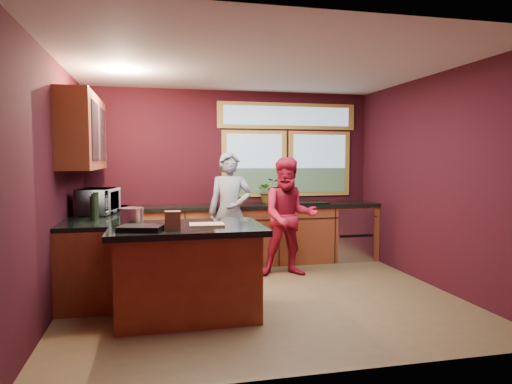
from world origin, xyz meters
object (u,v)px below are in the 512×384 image
object	(u,v)px
island	(187,270)
stock_pot	(132,217)
person_red	(289,217)
cutting_board	(207,225)
person_grey	(230,212)

from	to	relation	value
island	stock_pot	xyz separation A→B (m)	(-0.55, 0.15, 0.56)
person_red	cutting_board	size ratio (longest dim) A/B	4.71
person_grey	stock_pot	world-z (taller)	person_grey
person_grey	stock_pot	xyz separation A→B (m)	(-1.29, -1.57, 0.17)
island	stock_pot	size ratio (longest dim) A/B	6.46
island	cutting_board	xyz separation A→B (m)	(0.20, -0.05, 0.48)
cutting_board	stock_pot	world-z (taller)	stock_pot
person_grey	stock_pot	bearing A→B (deg)	-117.57
island	person_grey	distance (m)	1.91
person_grey	person_red	world-z (taller)	person_grey
stock_pot	island	bearing A→B (deg)	-15.26
person_grey	cutting_board	bearing A→B (deg)	-95.14
cutting_board	stock_pot	bearing A→B (deg)	165.07
person_red	stock_pot	world-z (taller)	person_red
island	cutting_board	distance (m)	0.52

